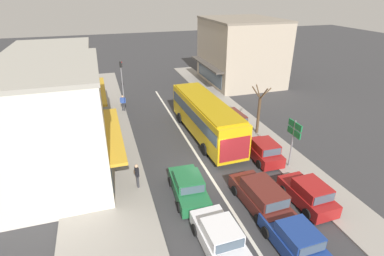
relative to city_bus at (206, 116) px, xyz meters
name	(u,v)px	position (x,y,z in m)	size (l,w,h in m)	color
ground_plane	(205,169)	(-1.73, -4.82, -1.88)	(140.00, 140.00, 0.00)	#353538
lane_centre_line	(189,143)	(-1.73, -0.82, -1.88)	(0.20, 28.00, 0.01)	silver
sidewalk_left	(102,143)	(-8.53, 1.18, -1.81)	(5.20, 44.00, 0.14)	gray
kerb_right	(246,123)	(4.47, 1.18, -1.82)	(2.80, 44.00, 0.12)	gray
shopfront_corner_near	(41,126)	(-11.91, -2.71, 1.89)	(8.71, 9.27, 7.54)	silver
shopfront_mid_block	(56,86)	(-11.91, 6.93, 1.60)	(7.51, 9.24, 6.97)	silver
building_right_far	(241,51)	(9.75, 13.90, 2.16)	(9.61, 10.24, 8.09)	#B2A38E
city_bus	(206,116)	(0.00, 0.00, 0.00)	(3.00, 10.93, 3.23)	yellow
wagon_queue_gap_filler	(261,196)	(-0.04, -9.55, -1.14)	(2.10, 4.58, 1.58)	#561E19
sedan_queue_far_back	(297,241)	(-0.04, -13.02, -1.22)	(1.98, 4.24, 1.47)	navy
sedan_behind_bus_mid	(221,239)	(-3.44, -11.77, -1.22)	(2.00, 4.25, 1.47)	silver
sedan_adjacent_lane_lead	(189,187)	(-3.74, -7.39, -1.22)	(2.05, 4.28, 1.47)	#1E6638
parked_hatchback_kerb_front	(308,194)	(2.71, -10.16, -1.17)	(1.92, 3.75, 1.54)	maroon
parked_hatchback_kerb_second	(263,151)	(2.74, -4.88, -1.17)	(1.87, 3.73, 1.54)	maroon
parked_wagon_kerb_third	(231,121)	(2.70, 0.76, -1.14)	(2.06, 4.56, 1.58)	#561E19
traffic_light_downstreet	(121,73)	(-5.70, 12.14, 0.97)	(0.33, 0.24, 4.20)	gray
directional_road_sign	(294,133)	(3.98, -6.41, 0.82)	(0.10, 1.40, 3.60)	gray
street_tree_right	(259,111)	(4.43, -0.93, 0.22)	(1.82, 1.87, 4.42)	brown
pedestrian_with_handbag_near	(137,174)	(-6.57, -5.68, -0.81)	(0.29, 0.65, 1.63)	#333338
pedestrian_browsing_midblock	(123,102)	(-6.14, 7.61, -0.81)	(0.54, 0.33, 1.63)	#333338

